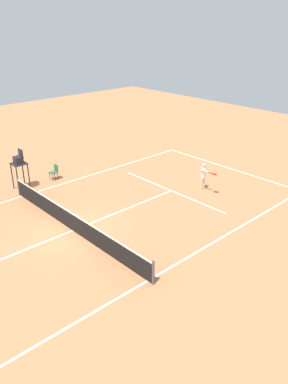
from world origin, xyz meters
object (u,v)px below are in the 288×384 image
(tennis_ball, at_px, (177,189))
(courtside_chair_mid, at_px, (54,171))
(umpire_chair, at_px, (19,163))
(player_serving, at_px, (204,174))

(tennis_ball, distance_m, courtside_chair_mid, 7.74)
(umpire_chair, xyz_separation_m, courtside_chair_mid, (-0.05, -2.18, -1.07))
(player_serving, height_order, tennis_ball, player_serving)
(player_serving, relative_size, umpire_chair, 0.69)
(tennis_ball, xyz_separation_m, umpire_chair, (6.34, 6.66, 1.57))
(player_serving, height_order, umpire_chair, umpire_chair)
(player_serving, distance_m, courtside_chair_mid, 9.24)
(umpire_chair, height_order, courtside_chair_mid, umpire_chair)
(tennis_ball, bearing_deg, umpire_chair, 46.40)
(player_serving, relative_size, courtside_chair_mid, 1.75)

